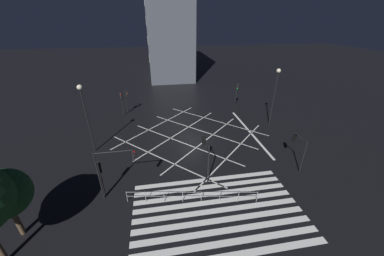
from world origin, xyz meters
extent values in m
plane|color=black|center=(0.00, 0.00, 0.00)|extent=(200.00, 200.00, 0.00)
cube|color=silver|center=(0.00, -8.31, 0.00)|extent=(12.99, 0.50, 0.01)
cube|color=silver|center=(0.00, -9.21, 0.00)|extent=(12.99, 0.50, 0.01)
cube|color=silver|center=(0.00, -10.11, 0.00)|extent=(12.99, 0.50, 0.01)
cube|color=silver|center=(0.00, -11.01, 0.00)|extent=(12.99, 0.50, 0.01)
cube|color=silver|center=(0.00, -11.91, 0.00)|extent=(12.99, 0.50, 0.01)
cube|color=silver|center=(0.00, -12.81, 0.00)|extent=(12.99, 0.50, 0.01)
cube|color=silver|center=(0.00, -13.71, 0.00)|extent=(12.99, 0.50, 0.01)
cube|color=silver|center=(0.00, -14.61, 0.00)|extent=(12.99, 0.50, 0.01)
cube|color=silver|center=(0.00, -15.51, 0.00)|extent=(12.99, 0.50, 0.01)
cube|color=silver|center=(4.08, -4.08, 0.00)|extent=(11.33, 11.33, 0.01)
cube|color=silver|center=(-4.08, -4.08, 0.00)|extent=(11.33, 11.33, 0.01)
cube|color=silver|center=(1.36, -1.36, 0.00)|extent=(11.33, 11.33, 0.01)
cube|color=silver|center=(-1.36, -1.36, 0.00)|extent=(11.33, 11.33, 0.01)
cube|color=silver|center=(-1.36, 1.36, 0.00)|extent=(11.33, 11.33, 0.01)
cube|color=silver|center=(1.36, 1.36, 0.00)|extent=(11.33, 11.33, 0.01)
cube|color=silver|center=(-4.08, 4.08, 0.00)|extent=(11.33, 11.33, 0.01)
cube|color=silver|center=(4.08, 4.08, 0.00)|extent=(11.33, 11.33, 0.01)
cube|color=silver|center=(7.72, 0.00, 0.00)|extent=(0.30, 12.99, 0.01)
cube|color=#4C515B|center=(0.00, 38.56, 12.34)|extent=(10.00, 28.59, 24.69)
cube|color=beige|center=(-5.03, 51.06, 2.00)|extent=(0.06, 1.40, 1.80)
cube|color=beige|center=(-5.03, 47.49, 2.00)|extent=(0.06, 1.40, 1.80)
cube|color=beige|center=(-5.03, 43.92, 2.00)|extent=(0.06, 1.40, 1.80)
cube|color=beige|center=(-5.03, 40.34, 2.00)|extent=(0.06, 1.40, 1.80)
cube|color=black|center=(-5.03, 36.77, 2.00)|extent=(0.06, 1.40, 1.80)
cube|color=black|center=(-5.03, 33.20, 2.00)|extent=(0.06, 1.40, 1.80)
cube|color=beige|center=(-5.03, 29.62, 2.00)|extent=(0.06, 1.40, 1.80)
cube|color=black|center=(-5.03, 26.05, 2.00)|extent=(0.06, 1.40, 1.80)
cube|color=black|center=(-5.03, 51.06, 5.61)|extent=(0.06, 1.40, 1.80)
cube|color=beige|center=(-5.03, 47.49, 5.61)|extent=(0.06, 1.40, 1.80)
cube|color=beige|center=(-5.03, 43.92, 5.61)|extent=(0.06, 1.40, 1.80)
cube|color=black|center=(-5.03, 40.34, 5.61)|extent=(0.06, 1.40, 1.80)
cube|color=black|center=(-5.03, 36.77, 5.61)|extent=(0.06, 1.40, 1.80)
cube|color=black|center=(-5.03, 33.20, 5.61)|extent=(0.06, 1.40, 1.80)
cube|color=black|center=(-5.03, 29.62, 5.61)|extent=(0.06, 1.40, 1.80)
cube|color=beige|center=(-5.03, 26.05, 5.61)|extent=(0.06, 1.40, 1.80)
cube|color=beige|center=(-5.03, 51.06, 9.23)|extent=(0.06, 1.40, 1.80)
cube|color=beige|center=(-5.03, 47.49, 9.23)|extent=(0.06, 1.40, 1.80)
cube|color=beige|center=(-5.03, 43.92, 9.23)|extent=(0.06, 1.40, 1.80)
cube|color=beige|center=(-5.03, 40.34, 9.23)|extent=(0.06, 1.40, 1.80)
cube|color=black|center=(-5.03, 36.77, 9.23)|extent=(0.06, 1.40, 1.80)
cube|color=black|center=(-5.03, 33.20, 9.23)|extent=(0.06, 1.40, 1.80)
cube|color=black|center=(-5.03, 29.62, 9.23)|extent=(0.06, 1.40, 1.80)
cube|color=beige|center=(-5.03, 26.05, 9.23)|extent=(0.06, 1.40, 1.80)
cube|color=beige|center=(-5.03, 51.06, 12.84)|extent=(0.06, 1.40, 1.80)
cube|color=black|center=(-5.03, 47.49, 12.84)|extent=(0.06, 1.40, 1.80)
cube|color=black|center=(-5.03, 43.92, 12.84)|extent=(0.06, 1.40, 1.80)
cube|color=beige|center=(-5.03, 40.34, 12.84)|extent=(0.06, 1.40, 1.80)
cube|color=black|center=(-5.03, 36.77, 12.84)|extent=(0.06, 1.40, 1.80)
cube|color=beige|center=(-5.03, 33.20, 12.84)|extent=(0.06, 1.40, 1.80)
cube|color=beige|center=(-5.03, 29.62, 12.84)|extent=(0.06, 1.40, 1.80)
cube|color=beige|center=(-5.03, 26.05, 12.84)|extent=(0.06, 1.40, 1.80)
cube|color=black|center=(-5.03, 51.06, 16.46)|extent=(0.06, 1.40, 1.80)
cube|color=black|center=(-5.03, 47.49, 16.46)|extent=(0.06, 1.40, 1.80)
cube|color=beige|center=(-5.03, 43.92, 16.46)|extent=(0.06, 1.40, 1.80)
cube|color=beige|center=(-5.03, 40.34, 16.46)|extent=(0.06, 1.40, 1.80)
cube|color=black|center=(-5.03, 36.77, 16.46)|extent=(0.06, 1.40, 1.80)
cube|color=black|center=(-5.03, 33.20, 16.46)|extent=(0.06, 1.40, 1.80)
cube|color=beige|center=(-5.03, 29.62, 16.46)|extent=(0.06, 1.40, 1.80)
cube|color=beige|center=(-5.03, 26.05, 16.46)|extent=(0.06, 1.40, 1.80)
cylinder|color=black|center=(-0.02, -8.64, 1.92)|extent=(0.11, 0.11, 3.85)
cylinder|color=black|center=(-0.02, -7.60, 3.70)|extent=(0.09, 2.08, 0.09)
cube|color=black|center=(-0.02, -6.56, 3.25)|extent=(0.28, 0.16, 0.90)
sphere|color=red|center=(-0.02, -6.45, 3.55)|extent=(0.18, 0.18, 0.18)
sphere|color=black|center=(-0.02, -6.45, 3.25)|extent=(0.18, 0.18, 0.18)
sphere|color=black|center=(-0.02, -6.45, 2.95)|extent=(0.18, 0.18, 0.18)
cube|color=black|center=(-0.02, -6.65, 3.25)|extent=(0.36, 0.02, 0.98)
cylinder|color=black|center=(9.13, -8.64, 1.70)|extent=(0.11, 0.11, 3.40)
cylinder|color=black|center=(9.13, -7.70, 3.25)|extent=(0.09, 1.87, 0.09)
cube|color=black|center=(9.13, -6.77, 2.80)|extent=(0.28, 0.16, 0.90)
sphere|color=black|center=(9.13, -6.66, 3.10)|extent=(0.18, 0.18, 0.18)
sphere|color=black|center=(9.13, -6.66, 2.80)|extent=(0.18, 0.18, 0.18)
sphere|color=green|center=(9.13, -6.66, 2.50)|extent=(0.18, 0.18, 0.18)
cube|color=black|center=(9.13, -6.86, 2.80)|extent=(0.36, 0.02, 0.98)
cylinder|color=black|center=(-9.25, 8.48, 1.80)|extent=(0.11, 0.11, 3.60)
cube|color=black|center=(-9.25, 8.34, 3.10)|extent=(0.28, 0.16, 0.90)
sphere|color=red|center=(-9.25, 8.23, 3.40)|extent=(0.18, 0.18, 0.18)
sphere|color=black|center=(-9.25, 8.23, 3.10)|extent=(0.18, 0.18, 0.18)
sphere|color=black|center=(-9.25, 8.23, 2.80)|extent=(0.18, 0.18, 0.18)
cube|color=black|center=(-9.25, 8.43, 3.10)|extent=(0.36, 0.02, 0.98)
cylinder|color=black|center=(-8.88, -8.81, 1.68)|extent=(0.11, 0.11, 3.36)
cube|color=black|center=(-8.88, -8.67, 2.86)|extent=(0.28, 0.16, 0.90)
sphere|color=black|center=(-8.88, -8.56, 3.16)|extent=(0.18, 0.18, 0.18)
sphere|color=black|center=(-8.88, -8.56, 2.86)|extent=(0.18, 0.18, 0.18)
sphere|color=green|center=(-8.88, -8.56, 2.56)|extent=(0.18, 0.18, 0.18)
cube|color=black|center=(-8.88, -8.76, 2.86)|extent=(0.36, 0.02, 0.98)
cylinder|color=black|center=(-8.68, 9.14, 1.83)|extent=(0.11, 0.11, 3.67)
cube|color=black|center=(-8.54, 9.14, 3.17)|extent=(0.16, 0.28, 0.90)
sphere|color=black|center=(-8.43, 9.14, 3.47)|extent=(0.18, 0.18, 0.18)
sphere|color=orange|center=(-8.43, 9.14, 3.17)|extent=(0.18, 0.18, 0.18)
sphere|color=black|center=(-8.43, 9.14, 2.87)|extent=(0.18, 0.18, 0.18)
cube|color=black|center=(-8.63, 9.14, 3.17)|extent=(0.02, 0.36, 0.98)
cylinder|color=black|center=(-8.92, -9.10, 2.29)|extent=(0.11, 0.11, 4.57)
cylinder|color=black|center=(-7.52, -9.10, 4.42)|extent=(2.80, 0.09, 0.09)
cube|color=black|center=(-6.12, -9.10, 3.97)|extent=(0.16, 0.28, 0.90)
sphere|color=red|center=(-6.01, -9.10, 4.27)|extent=(0.18, 0.18, 0.18)
sphere|color=black|center=(-6.01, -9.10, 3.97)|extent=(0.18, 0.18, 0.18)
sphere|color=black|center=(-6.01, -9.10, 3.67)|extent=(0.18, 0.18, 0.18)
cube|color=black|center=(-6.21, -9.10, 3.97)|extent=(0.02, 0.36, 0.98)
cylinder|color=black|center=(8.89, 8.89, 2.00)|extent=(0.11, 0.11, 4.01)
cube|color=black|center=(8.89, 8.76, 3.51)|extent=(0.28, 0.16, 0.90)
sphere|color=black|center=(8.89, 8.64, 3.81)|extent=(0.18, 0.18, 0.18)
sphere|color=black|center=(8.89, 8.64, 3.51)|extent=(0.18, 0.18, 0.18)
sphere|color=green|center=(8.89, 8.64, 3.21)|extent=(0.18, 0.18, 0.18)
cube|color=black|center=(8.89, 8.85, 3.51)|extent=(0.36, 0.02, 0.98)
cylinder|color=black|center=(-11.31, -1.48, 3.59)|extent=(0.14, 0.14, 7.18)
sphere|color=#F4EAC6|center=(-11.31, -1.48, 7.34)|extent=(0.53, 0.53, 0.53)
cylinder|color=black|center=(11.25, 1.57, 3.66)|extent=(0.14, 0.14, 7.32)
sphere|color=#F4EAC6|center=(11.25, 1.57, 7.48)|extent=(0.54, 0.54, 0.54)
cylinder|color=brown|center=(-13.82, -11.55, 1.21)|extent=(0.32, 0.32, 2.41)
sphere|color=#19421E|center=(-13.82, -11.55, 3.60)|extent=(3.19, 3.19, 3.19)
cylinder|color=#9EA0A5|center=(-6.96, -9.80, 0.53)|extent=(0.05, 0.05, 1.05)
cylinder|color=#9EA0A5|center=(-5.49, -10.05, 0.53)|extent=(0.05, 0.05, 1.05)
cylinder|color=#9EA0A5|center=(-4.02, -10.30, 0.53)|extent=(0.05, 0.05, 1.05)
cylinder|color=#9EA0A5|center=(-2.54, -10.55, 0.53)|extent=(0.05, 0.05, 1.05)
cylinder|color=#9EA0A5|center=(-1.07, -10.80, 0.53)|extent=(0.05, 0.05, 1.05)
cylinder|color=#9EA0A5|center=(0.40, -11.04, 0.53)|extent=(0.05, 0.05, 1.05)
cylinder|color=#9EA0A5|center=(1.88, -11.29, 0.53)|extent=(0.05, 0.05, 1.05)
cylinder|color=#9EA0A5|center=(3.35, -11.54, 0.53)|extent=(0.05, 0.05, 1.05)
cylinder|color=#9EA0A5|center=(-1.81, -10.67, 1.01)|extent=(10.32, 1.78, 0.04)
cylinder|color=#9EA0A5|center=(-1.81, -10.67, 0.58)|extent=(10.32, 1.78, 0.04)
camera|label=1|loc=(-3.93, -23.24, 13.26)|focal=20.00mm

